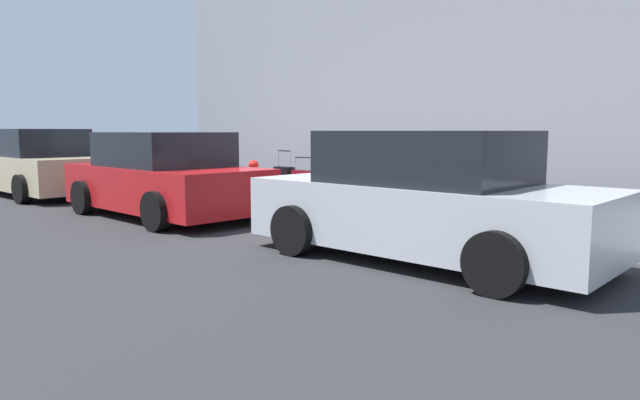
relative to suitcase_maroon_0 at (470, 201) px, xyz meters
name	(u,v)px	position (x,y,z in m)	size (l,w,h in m)	color
ground_plane	(291,217)	(3.20, 0.64, -0.50)	(40.00, 40.00, 0.00)	#28282B
sidewalk_curb	(371,201)	(3.20, -1.86, -0.43)	(18.00, 5.00, 0.14)	gray
suitcase_maroon_0	(470,201)	(0.00, 0.00, 0.00)	(0.43, 0.24, 1.04)	maroon
suitcase_black_1	(436,201)	(0.50, 0.14, -0.03)	(0.39, 0.25, 0.97)	black
suitcase_red_2	(413,200)	(1.00, 0.03, -0.06)	(0.42, 0.21, 0.93)	red
suitcase_navy_3	(387,193)	(1.51, 0.02, 0.01)	(0.42, 0.24, 0.96)	navy
suitcase_silver_4	(364,193)	(2.02, 0.00, -0.03)	(0.42, 0.26, 0.97)	#9EA0A8
suitcase_teal_5	(339,195)	(2.50, 0.12, -0.09)	(0.37, 0.27, 0.78)	#0F606B
suitcase_olive_6	(323,191)	(2.96, 0.05, -0.04)	(0.36, 0.22, 0.92)	#59601E
suitcase_maroon_7	(303,188)	(3.47, 0.02, -0.02)	(0.47, 0.21, 0.94)	maroon
suitcase_black_8	(284,185)	(4.01, -0.01, 0.00)	(0.43, 0.25, 1.06)	black
fire_hydrant	(254,179)	(4.82, 0.07, 0.07)	(0.39, 0.21, 0.83)	red
bollard_post	(224,182)	(5.61, 0.22, -0.02)	(0.15, 0.15, 0.69)	brown
parked_car_silver_0	(425,200)	(-0.44, 2.09, 0.24)	(4.43, 2.12, 1.57)	#B2B5BA
parked_car_red_1	(164,177)	(5.05, 2.09, 0.23)	(4.43, 2.31, 1.55)	#AD1619
parked_car_beige_2	(38,164)	(10.39, 2.09, 0.26)	(4.79, 2.17, 1.62)	tan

